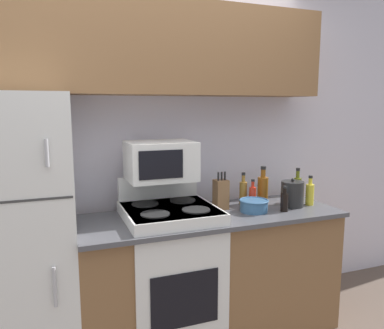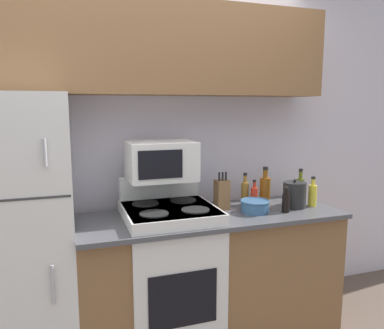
{
  "view_description": "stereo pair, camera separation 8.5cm",
  "coord_description": "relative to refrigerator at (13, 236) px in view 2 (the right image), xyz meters",
  "views": [
    {
      "loc": [
        -0.65,
        -1.99,
        1.61
      ],
      "look_at": [
        0.2,
        0.26,
        1.23
      ],
      "focal_mm": 35.0,
      "sensor_mm": 36.0,
      "label": 1
    },
    {
      "loc": [
        -0.57,
        -2.02,
        1.61
      ],
      "look_at": [
        0.2,
        0.26,
        1.23
      ],
      "focal_mm": 35.0,
      "sensor_mm": 36.0,
      "label": 2
    }
  ],
  "objects": [
    {
      "name": "bottle_olive_oil",
      "position": [
        1.99,
        0.0,
        0.14
      ],
      "size": [
        0.06,
        0.06,
        0.26
      ],
      "color": "#5B6619",
      "rests_on": "lower_cabinets"
    },
    {
      "name": "upper_cabinets",
      "position": [
        0.9,
        0.18,
        1.15
      ],
      "size": [
        2.49,
        0.35,
        0.61
      ],
      "color": "brown",
      "rests_on": "refrigerator"
    },
    {
      "name": "knife_block",
      "position": [
        1.36,
        0.02,
        0.15
      ],
      "size": [
        0.09,
        0.1,
        0.27
      ],
      "color": "brown",
      "rests_on": "lower_cabinets"
    },
    {
      "name": "wall_back",
      "position": [
        0.9,
        0.38,
        0.43
      ],
      "size": [
        8.0,
        0.05,
        2.55
      ],
      "color": "silver",
      "rests_on": "ground_plane"
    },
    {
      "name": "kettle",
      "position": [
        1.87,
        -0.11,
        0.14
      ],
      "size": [
        0.16,
        0.16,
        0.21
      ],
      "color": "black",
      "rests_on": "lower_cabinets"
    },
    {
      "name": "refrigerator",
      "position": [
        0.0,
        0.0,
        0.0
      ],
      "size": [
        0.69,
        0.72,
        1.68
      ],
      "color": "white",
      "rests_on": "ground_plane"
    },
    {
      "name": "bottle_soy_sauce",
      "position": [
        1.74,
        -0.2,
        0.11
      ],
      "size": [
        0.05,
        0.05,
        0.18
      ],
      "color": "black",
      "rests_on": "lower_cabinets"
    },
    {
      "name": "bowl",
      "position": [
        1.54,
        -0.13,
        0.09
      ],
      "size": [
        0.2,
        0.2,
        0.08
      ],
      "color": "#335B84",
      "rests_on": "lower_cabinets"
    },
    {
      "name": "microwave",
      "position": [
        0.92,
        0.04,
        0.41
      ],
      "size": [
        0.44,
        0.34,
        0.26
      ],
      "color": "white",
      "rests_on": "stove"
    },
    {
      "name": "bottle_hot_sauce",
      "position": [
        1.6,
        0.0,
        0.12
      ],
      "size": [
        0.05,
        0.05,
        0.2
      ],
      "color": "red",
      "rests_on": "lower_cabinets"
    },
    {
      "name": "bottle_vinegar",
      "position": [
        1.56,
        0.07,
        0.14
      ],
      "size": [
        0.06,
        0.06,
        0.24
      ],
      "color": "olive",
      "rests_on": "lower_cabinets"
    },
    {
      "name": "bottle_whiskey",
      "position": [
        1.72,
        0.06,
        0.15
      ],
      "size": [
        0.08,
        0.08,
        0.28
      ],
      "color": "brown",
      "rests_on": "lower_cabinets"
    },
    {
      "name": "bottle_cooking_spray",
      "position": [
        2.02,
        -0.12,
        0.13
      ],
      "size": [
        0.06,
        0.06,
        0.22
      ],
      "color": "gold",
      "rests_on": "lower_cabinets"
    },
    {
      "name": "lower_cabinets",
      "position": [
        1.25,
        -0.06,
        -0.4
      ],
      "size": [
        1.8,
        0.62,
        0.88
      ],
      "color": "brown",
      "rests_on": "ground_plane"
    },
    {
      "name": "stove",
      "position": [
        0.95,
        -0.07,
        -0.35
      ],
      "size": [
        0.59,
        0.6,
        1.12
      ],
      "color": "white",
      "rests_on": "ground_plane"
    }
  ]
}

